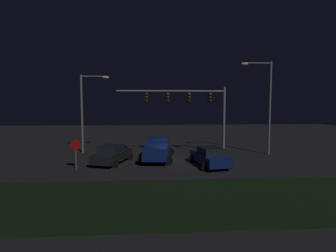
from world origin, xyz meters
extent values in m
plane|color=black|center=(0.00, 0.00, 0.00)|extent=(80.00, 80.00, 0.00)
cube|color=black|center=(0.00, -9.53, 0.05)|extent=(24.45, 6.92, 0.10)
cube|color=navy|center=(-1.18, 0.46, 0.68)|extent=(2.55, 5.58, 0.55)
cube|color=navy|center=(-1.06, 1.64, 1.38)|extent=(2.03, 2.08, 0.85)
cube|color=black|center=(-1.06, 1.64, 1.50)|extent=(1.91, 1.70, 0.51)
cube|color=navy|center=(-1.29, -0.61, 1.18)|extent=(2.23, 3.21, 0.45)
cylinder|color=black|center=(-2.00, 2.50, 0.40)|extent=(0.80, 0.22, 0.80)
cylinder|color=black|center=(0.05, 2.29, 0.40)|extent=(0.80, 0.22, 0.80)
cylinder|color=black|center=(-2.41, -1.36, 0.40)|extent=(0.80, 0.22, 0.80)
cylinder|color=black|center=(-0.36, -1.58, 0.40)|extent=(0.80, 0.22, 0.80)
cube|color=black|center=(-4.93, -0.49, 0.61)|extent=(3.05, 4.74, 0.70)
cube|color=black|center=(-5.00, -0.73, 1.23)|extent=(2.13, 2.39, 0.55)
cylinder|color=black|center=(-5.35, 1.21, 0.32)|extent=(0.64, 0.22, 0.64)
cylinder|color=black|center=(-3.60, 0.65, 0.32)|extent=(0.64, 0.22, 0.64)
cylinder|color=black|center=(-6.26, -1.64, 0.32)|extent=(0.64, 0.22, 0.64)
cylinder|color=black|center=(-4.50, -2.20, 0.32)|extent=(0.64, 0.22, 0.64)
cube|color=navy|center=(2.91, -1.98, 0.61)|extent=(2.54, 4.65, 0.70)
cube|color=black|center=(2.95, -2.23, 1.23)|extent=(1.92, 2.25, 0.55)
cylinder|color=black|center=(1.74, -0.67, 0.32)|extent=(0.64, 0.22, 0.64)
cylinder|color=black|center=(3.56, -0.35, 0.32)|extent=(0.64, 0.22, 0.64)
cylinder|color=black|center=(2.26, -3.61, 0.32)|extent=(0.64, 0.22, 0.64)
cylinder|color=black|center=(4.07, -3.30, 0.32)|extent=(0.64, 0.22, 0.64)
cylinder|color=slate|center=(5.29, 2.63, 3.25)|extent=(0.24, 0.24, 6.50)
cylinder|color=slate|center=(0.19, 2.63, 6.10)|extent=(10.20, 0.18, 0.18)
cube|color=black|center=(3.89, 2.63, 5.50)|extent=(0.32, 0.44, 0.95)
sphere|color=red|center=(3.89, 2.40, 5.80)|extent=(0.22, 0.22, 0.22)
sphere|color=#59380A|center=(3.89, 2.40, 5.50)|extent=(0.22, 0.22, 0.22)
sphere|color=#0C4719|center=(3.89, 2.40, 5.20)|extent=(0.22, 0.22, 0.22)
cube|color=black|center=(1.89, 2.63, 5.50)|extent=(0.32, 0.44, 0.95)
sphere|color=red|center=(1.89, 2.40, 5.80)|extent=(0.22, 0.22, 0.22)
sphere|color=#59380A|center=(1.89, 2.40, 5.50)|extent=(0.22, 0.22, 0.22)
sphere|color=#0C4719|center=(1.89, 2.40, 5.20)|extent=(0.22, 0.22, 0.22)
cube|color=black|center=(-0.11, 2.63, 5.50)|extent=(0.32, 0.44, 0.95)
sphere|color=red|center=(-0.11, 2.40, 5.80)|extent=(0.22, 0.22, 0.22)
sphere|color=#59380A|center=(-0.11, 2.40, 5.50)|extent=(0.22, 0.22, 0.22)
sphere|color=#0C4719|center=(-0.11, 2.40, 5.20)|extent=(0.22, 0.22, 0.22)
cube|color=black|center=(-2.11, 2.63, 5.50)|extent=(0.32, 0.44, 0.95)
sphere|color=red|center=(-2.11, 2.40, 5.80)|extent=(0.22, 0.22, 0.22)
sphere|color=#59380A|center=(-2.11, 2.40, 5.50)|extent=(0.22, 0.22, 0.22)
sphere|color=#0C4719|center=(-2.11, 2.40, 5.20)|extent=(0.22, 0.22, 0.22)
cylinder|color=slate|center=(-8.59, 4.67, 3.89)|extent=(0.20, 0.20, 7.77)
cylinder|color=slate|center=(-7.38, 4.67, 7.62)|extent=(2.42, 0.12, 0.12)
ellipsoid|color=#F9CC72|center=(-6.17, 4.67, 7.52)|extent=(0.70, 0.44, 0.30)
cylinder|color=slate|center=(9.70, 2.45, 4.45)|extent=(0.20, 0.20, 8.89)
cylinder|color=slate|center=(8.41, 2.45, 8.74)|extent=(2.58, 0.12, 0.12)
ellipsoid|color=#F9CC72|center=(7.12, 2.45, 8.64)|extent=(0.70, 0.44, 0.30)
cylinder|color=slate|center=(-7.33, -2.49, 1.10)|extent=(0.07, 0.07, 2.20)
cylinder|color=#B20C0F|center=(-7.33, -2.52, 1.85)|extent=(0.76, 0.03, 0.76)
camera|label=1|loc=(-1.73, -22.84, 4.90)|focal=28.91mm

